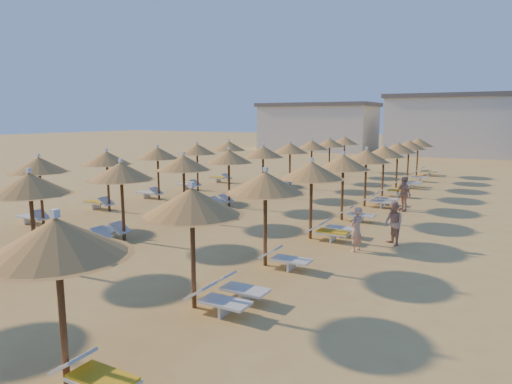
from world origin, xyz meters
The scene contains 9 objects.
ground centered at (0.00, 0.00, 0.00)m, with size 220.00×220.00×0.00m, color tan.
hotel_blocks centered at (3.88, 46.50, 3.70)m, with size 49.46×9.02×8.10m.
parasol_row_east centered at (2.75, 6.03, 2.56)m, with size 2.50×39.09×3.08m.
parasol_row_west centered at (-3.25, 6.03, 2.56)m, with size 2.50×39.09×3.08m.
parasol_row_inland centered at (-7.93, 4.20, 2.56)m, with size 2.50×20.79×3.08m.
loungers centered at (-1.49, 5.72, 0.34)m, with size 13.66×38.10×0.66m.
beachgoer_a centered at (4.75, 1.59, 0.77)m, with size 0.56×0.37×1.54m, color tan.
beachgoer_b centered at (5.69, 2.98, 0.80)m, with size 0.78×0.60×1.60m, color tan.
beachgoer_c centered at (4.73, 9.43, 0.85)m, with size 1.00×0.42×1.70m, color tan.
Camera 1 is at (9.17, -13.36, 4.56)m, focal length 32.00 mm.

